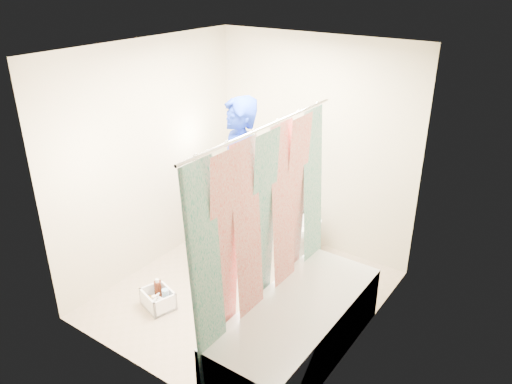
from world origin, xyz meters
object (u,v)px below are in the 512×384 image
Objects in this scene: toilet at (303,223)px; plumber at (239,186)px; bathtub at (297,328)px; cleaning_caddy at (159,300)px.

toilet is 0.98m from plumber.
bathtub is 2.53× the size of toilet.
toilet is (-0.82, 1.51, 0.08)m from bathtub.
bathtub is 1.43m from cleaning_caddy.
plumber reaches higher than cleaning_caddy.
bathtub is at bearing -83.87° from toilet.
toilet is 0.37× the size of plumber.
bathtub is 4.84× the size of cleaning_caddy.
cleaning_caddy is at bearing -131.12° from toilet.
plumber is (-1.23, 0.84, 0.67)m from bathtub.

